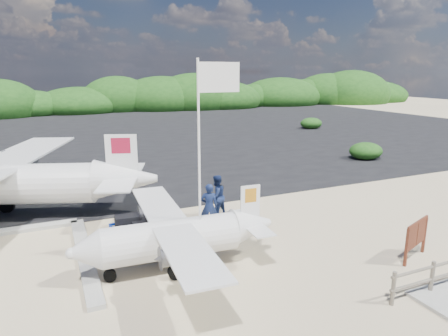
% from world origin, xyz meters
% --- Properties ---
extents(ground, '(160.00, 160.00, 0.00)m').
position_xyz_m(ground, '(0.00, 0.00, 0.00)').
color(ground, beige).
extents(asphalt_apron, '(90.00, 50.00, 0.04)m').
position_xyz_m(asphalt_apron, '(0.00, 30.00, 0.00)').
color(asphalt_apron, '#B2B2B2').
rests_on(asphalt_apron, ground).
extents(vegetation_band, '(124.00, 8.00, 4.40)m').
position_xyz_m(vegetation_band, '(0.00, 55.00, 0.00)').
color(vegetation_band, '#B2B2B2').
rests_on(vegetation_band, ground).
extents(baggage_cart, '(2.67, 1.66, 1.28)m').
position_xyz_m(baggage_cart, '(-2.39, 1.06, 0.00)').
color(baggage_cart, '#0B2FAF').
rests_on(baggage_cart, ground).
extents(flagpole, '(1.35, 0.59, 6.68)m').
position_xyz_m(flagpole, '(-1.07, -0.84, 0.00)').
color(flagpole, white).
rests_on(flagpole, ground).
extents(signboard, '(1.68, 0.74, 1.42)m').
position_xyz_m(signboard, '(5.88, -3.22, 0.00)').
color(signboard, brown).
rests_on(signboard, ground).
extents(crew_a, '(0.83, 0.70, 1.93)m').
position_xyz_m(crew_a, '(0.43, 2.15, 0.96)').
color(crew_a, '#121F47').
rests_on(crew_a, ground).
extents(crew_b, '(1.11, 0.98, 1.91)m').
position_xyz_m(crew_b, '(1.24, 3.32, 0.96)').
color(crew_b, '#121F47').
rests_on(crew_b, ground).
extents(aircraft_large, '(19.84, 19.84, 4.66)m').
position_xyz_m(aircraft_large, '(16.55, 25.55, 0.00)').
color(aircraft_large, '#B2B2B2').
rests_on(aircraft_large, ground).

